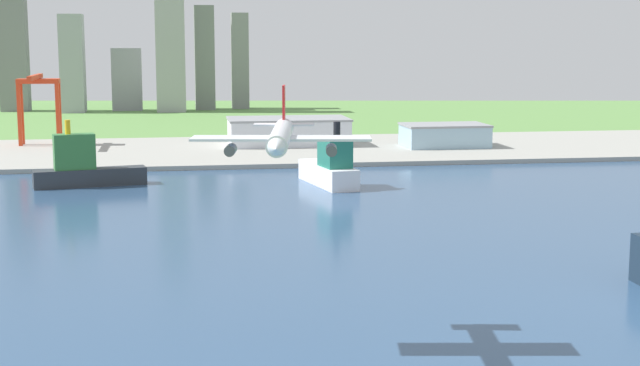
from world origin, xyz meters
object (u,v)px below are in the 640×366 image
ferry_boat (330,168)px  port_crane_red (38,94)px  warehouse_annex (445,135)px  airplane_landing (281,137)px  container_barge (84,167)px  warehouse_main (288,131)px

ferry_boat → port_crane_red: 221.19m
port_crane_red → warehouse_annex: 238.69m
airplane_landing → ferry_boat: bearing=78.0°
ferry_boat → container_barge: (-107.18, 14.53, 0.44)m
port_crane_red → warehouse_annex: (233.49, -43.67, -23.42)m
airplane_landing → port_crane_red: 396.69m
ferry_boat → port_crane_red: bearing=131.5°
airplane_landing → warehouse_main: size_ratio=0.61×
warehouse_annex → port_crane_red: bearing=169.4°
airplane_landing → warehouse_annex: 367.58m
ferry_boat → warehouse_main: (-0.98, 144.74, 2.39)m
ferry_boat → warehouse_main: size_ratio=0.67×
airplane_landing → warehouse_annex: (134.44, 340.25, -35.60)m
container_barge → port_crane_red: (-38.60, 150.02, 24.01)m
warehouse_annex → ferry_boat: bearing=-126.0°
airplane_landing → warehouse_annex: airplane_landing is taller
airplane_landing → port_crane_red: size_ratio=0.91×
ferry_boat → warehouse_main: 144.76m
ferry_boat → container_barge: 108.16m
airplane_landing → warehouse_main: 368.57m
warehouse_main → warehouse_annex: 91.85m
container_barge → warehouse_annex: bearing=28.6°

